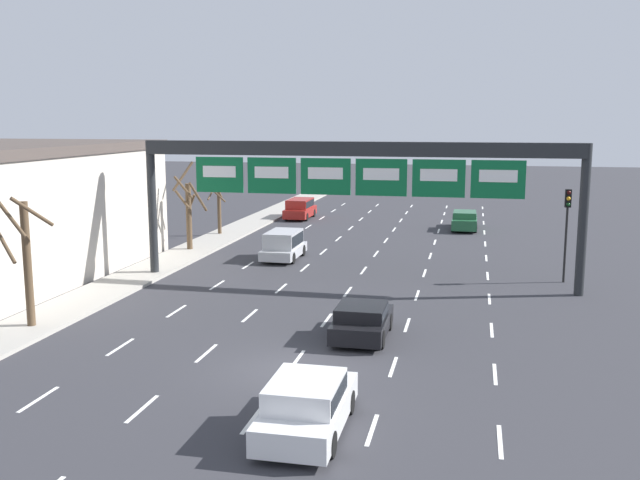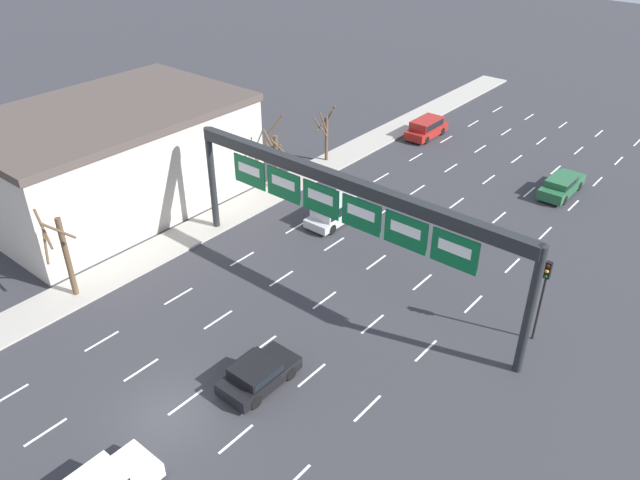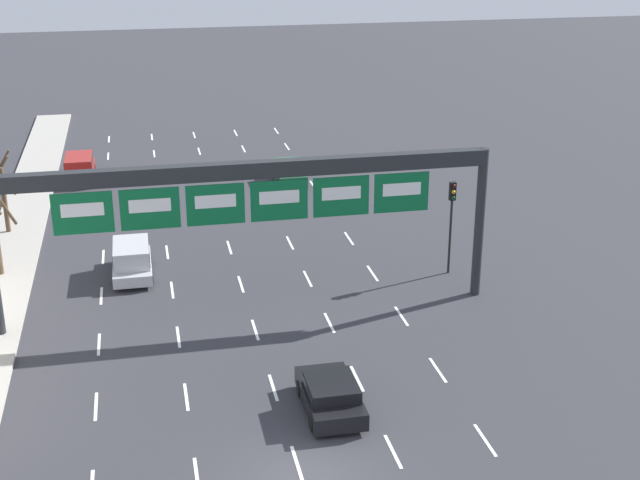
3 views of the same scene
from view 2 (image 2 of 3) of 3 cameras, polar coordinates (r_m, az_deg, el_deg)
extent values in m
plane|color=#333338|center=(29.59, -13.71, -15.29)|extent=(220.00, 220.00, 0.00)
cube|color=#A8A399|center=(37.42, -24.56, -6.09)|extent=(2.80, 110.00, 0.15)
cube|color=white|center=(32.90, -26.65, -12.65)|extent=(0.12, 2.00, 0.01)
cube|color=white|center=(34.28, -19.32, -8.72)|extent=(0.12, 2.00, 0.01)
cube|color=white|center=(36.29, -12.81, -5.03)|extent=(0.12, 2.00, 0.01)
cube|color=white|center=(38.85, -7.13, -1.73)|extent=(0.12, 2.00, 0.01)
cube|color=white|center=(41.86, -2.23, 1.15)|extent=(0.12, 2.00, 0.01)
cube|color=white|center=(45.21, 1.99, 3.62)|extent=(0.12, 2.00, 0.01)
cube|color=white|center=(48.85, 5.62, 5.71)|extent=(0.12, 2.00, 0.01)
cube|color=white|center=(52.71, 8.75, 7.50)|extent=(0.12, 2.00, 0.01)
cube|color=white|center=(56.75, 11.47, 9.01)|extent=(0.12, 2.00, 0.01)
cube|color=white|center=(60.94, 13.83, 10.30)|extent=(0.12, 2.00, 0.01)
cube|color=white|center=(65.24, 15.91, 11.42)|extent=(0.12, 2.00, 0.01)
cube|color=white|center=(30.55, -23.79, -15.78)|extent=(0.12, 2.00, 0.01)
cube|color=white|center=(32.02, -16.02, -11.34)|extent=(0.12, 2.00, 0.01)
cube|color=white|center=(34.17, -9.29, -7.20)|extent=(0.12, 2.00, 0.01)
cube|color=white|center=(36.88, -3.55, -3.53)|extent=(0.12, 2.00, 0.01)
cube|color=white|center=(40.03, 1.30, -0.37)|extent=(0.12, 2.00, 0.01)
cube|color=white|center=(43.53, 5.41, 2.31)|extent=(0.12, 2.00, 0.01)
cube|color=white|center=(47.30, 8.90, 4.56)|extent=(0.12, 2.00, 0.01)
cube|color=white|center=(51.28, 11.88, 6.47)|extent=(0.12, 2.00, 0.01)
cube|color=white|center=(55.42, 14.44, 8.08)|extent=(0.12, 2.00, 0.01)
cube|color=white|center=(59.70, 16.65, 9.45)|extent=(0.12, 2.00, 0.01)
cube|color=white|center=(64.08, 18.58, 10.62)|extent=(0.12, 2.00, 0.01)
cube|color=white|center=(28.38, -20.37, -19.36)|extent=(0.12, 2.00, 0.01)
cube|color=white|center=(29.96, -12.18, -14.29)|extent=(0.12, 2.00, 0.01)
cube|color=white|center=(32.25, -5.30, -9.61)|extent=(0.12, 2.00, 0.01)
cube|color=white|center=(35.11, 0.42, -5.52)|extent=(0.12, 2.00, 0.01)
cube|color=white|center=(38.40, 5.16, -2.03)|extent=(0.12, 2.00, 0.01)
cube|color=white|center=(42.04, 9.09, 0.88)|extent=(0.12, 2.00, 0.01)
cube|color=white|center=(45.93, 12.39, 3.32)|extent=(0.12, 2.00, 0.01)
cube|color=white|center=(50.02, 15.17, 5.36)|extent=(0.12, 2.00, 0.01)
cube|color=white|center=(54.26, 17.53, 7.08)|extent=(0.12, 2.00, 0.01)
cube|color=white|center=(58.62, 19.57, 8.53)|extent=(0.12, 2.00, 0.01)
cube|color=white|center=(63.08, 21.33, 9.77)|extent=(0.12, 2.00, 0.01)
cube|color=white|center=(28.14, -7.69, -17.58)|extent=(0.12, 2.00, 0.01)
cube|color=white|center=(30.57, -0.76, -12.26)|extent=(0.12, 2.00, 0.01)
cube|color=white|center=(33.56, 4.82, -7.66)|extent=(0.12, 2.00, 0.01)
cube|color=white|center=(37.00, 9.34, -3.82)|extent=(0.12, 2.00, 0.01)
cube|color=white|center=(40.76, 13.02, -0.64)|extent=(0.12, 2.00, 0.01)
cube|color=white|center=(44.76, 16.06, 2.00)|extent=(0.12, 2.00, 0.01)
cube|color=white|center=(48.95, 18.60, 4.18)|extent=(0.12, 2.00, 0.01)
cube|color=white|center=(53.27, 20.74, 6.02)|extent=(0.12, 2.00, 0.01)
cube|color=white|center=(57.71, 22.57, 7.56)|extent=(0.12, 2.00, 0.01)
cube|color=white|center=(62.23, 24.14, 8.88)|extent=(0.12, 2.00, 0.01)
cube|color=white|center=(29.16, 4.37, -15.09)|extent=(0.12, 2.00, 0.01)
cube|color=white|center=(32.29, 9.66, -9.95)|extent=(0.12, 2.00, 0.01)
cube|color=white|center=(35.84, 13.84, -5.71)|extent=(0.12, 2.00, 0.01)
cube|color=white|center=(39.71, 17.18, -2.24)|extent=(0.12, 2.00, 0.01)
cube|color=white|center=(43.81, 19.91, 0.60)|extent=(0.12, 2.00, 0.01)
cube|color=white|center=(48.08, 22.16, 2.94)|extent=(0.12, 2.00, 0.01)
cube|color=white|center=(52.48, 24.04, 4.90)|extent=(0.12, 2.00, 0.01)
cube|color=white|center=(56.98, 25.64, 6.54)|extent=(0.12, 2.00, 0.01)
cube|color=white|center=(61.55, 27.01, 7.94)|extent=(0.12, 2.00, 0.01)
cylinder|color=#232628|center=(40.78, -9.82, 5.45)|extent=(0.45, 0.45, 7.08)
cylinder|color=#232628|center=(30.09, 18.60, -6.24)|extent=(0.45, 0.45, 7.08)
cube|color=#232628|center=(32.67, 2.30, 5.30)|extent=(21.40, 0.60, 0.70)
cube|color=#0C6033|center=(37.14, -6.45, 6.21)|extent=(2.47, 0.08, 1.77)
cube|color=white|center=(37.04, -6.52, 6.41)|extent=(1.73, 0.02, 0.57)
cube|color=#0C6033|center=(35.40, -3.34, 5.04)|extent=(2.47, 0.08, 1.77)
cube|color=white|center=(35.30, -3.40, 5.24)|extent=(1.73, 0.02, 0.57)
cube|color=#0C6033|center=(33.79, 0.07, 3.73)|extent=(2.47, 0.08, 1.77)
cube|color=white|center=(33.69, 0.02, 3.94)|extent=(1.73, 0.02, 0.57)
cube|color=#0C6033|center=(32.34, 3.80, 2.28)|extent=(2.47, 0.08, 1.77)
cube|color=white|center=(32.23, 3.76, 2.50)|extent=(1.73, 0.02, 0.57)
cube|color=#0C6033|center=(31.05, 7.84, 0.70)|extent=(2.47, 0.08, 1.77)
cube|color=white|center=(30.94, 7.82, 0.92)|extent=(1.73, 0.02, 0.57)
cube|color=#0C6033|center=(29.96, 12.20, -1.01)|extent=(2.47, 0.08, 1.77)
cube|color=white|center=(29.84, 12.20, -0.79)|extent=(1.73, 0.02, 0.57)
cube|color=beige|center=(46.17, -18.44, 6.98)|extent=(11.80, 17.84, 6.41)
cube|color=#4C423D|center=(44.94, -19.18, 10.97)|extent=(12.04, 18.20, 0.50)
cube|color=black|center=(29.93, -5.55, -12.23)|extent=(1.92, 3.92, 0.64)
cube|color=black|center=(29.44, -5.94, -11.68)|extent=(1.76, 2.04, 0.48)
cube|color=black|center=(29.44, -5.94, -11.68)|extent=(1.80, 1.87, 0.34)
cylinder|color=black|center=(31.12, -5.16, -10.63)|extent=(0.22, 0.66, 0.66)
cylinder|color=black|center=(30.22, -2.74, -12.08)|extent=(0.22, 0.66, 0.66)
cylinder|color=black|center=(29.99, -8.37, -12.89)|extent=(0.22, 0.66, 0.66)
cylinder|color=black|center=(29.05, -5.94, -14.49)|extent=(0.22, 0.66, 0.66)
cube|color=#B7B7BC|center=(42.23, 1.26, 2.21)|extent=(1.87, 4.15, 0.55)
cube|color=#B7B7BC|center=(41.85, 1.23, 3.07)|extent=(1.72, 2.91, 0.92)
cube|color=black|center=(41.85, 1.23, 3.07)|extent=(1.76, 2.67, 0.66)
cylinder|color=black|center=(43.62, 1.40, 3.00)|extent=(0.22, 0.66, 0.66)
cylinder|color=black|center=(42.73, 3.19, 2.31)|extent=(0.22, 0.66, 0.66)
cylinder|color=black|center=(41.94, -0.71, 1.75)|extent=(0.22, 0.66, 0.66)
cylinder|color=black|center=(41.01, 1.09, 1.00)|extent=(0.22, 0.66, 0.66)
cylinder|color=black|center=(27.92, -17.92, -18.81)|extent=(0.22, 0.66, 0.66)
cube|color=#235B38|center=(49.25, 21.22, 4.58)|extent=(1.80, 4.78, 0.75)
cube|color=#235B38|center=(48.75, 21.23, 5.09)|extent=(1.66, 2.49, 0.45)
cube|color=black|center=(48.75, 21.23, 5.09)|extent=(1.69, 2.29, 0.32)
cylinder|color=black|center=(50.81, 20.90, 5.16)|extent=(0.22, 0.66, 0.66)
cylinder|color=black|center=(50.41, 22.60, 4.58)|extent=(0.22, 0.66, 0.66)
cylinder|color=black|center=(48.33, 19.67, 4.05)|extent=(0.22, 0.66, 0.66)
cylinder|color=black|center=(47.90, 21.44, 3.44)|extent=(0.22, 0.66, 0.66)
cube|color=maroon|center=(56.80, 9.69, 9.81)|extent=(1.87, 4.45, 0.70)
cube|color=maroon|center=(56.50, 9.73, 10.47)|extent=(1.72, 3.11, 0.74)
cube|color=black|center=(56.50, 9.73, 10.47)|extent=(1.76, 2.86, 0.53)
cylinder|color=black|center=(58.35, 9.64, 10.17)|extent=(0.22, 0.66, 0.66)
cylinder|color=black|center=(57.59, 11.09, 9.74)|extent=(0.22, 0.66, 0.66)
cylinder|color=black|center=(56.20, 8.21, 9.45)|extent=(0.22, 0.66, 0.66)
cylinder|color=black|center=(55.41, 9.70, 9.00)|extent=(0.22, 0.66, 0.66)
cylinder|color=black|center=(33.22, 19.39, -5.97)|extent=(0.12, 0.12, 3.82)
cube|color=black|center=(31.91, 20.12, -2.59)|extent=(0.30, 0.24, 0.90)
sphere|color=#3D0E0C|center=(31.64, 20.13, -2.25)|extent=(0.20, 0.20, 0.20)
sphere|color=gold|center=(31.80, 20.04, -2.70)|extent=(0.20, 0.20, 0.20)
sphere|color=#0E3515|center=(31.96, 19.94, -3.14)|extent=(0.20, 0.20, 0.20)
cylinder|color=brown|center=(36.67, -22.12, -1.46)|extent=(0.32, 0.32, 4.89)
cylinder|color=brown|center=(36.24, -23.82, -0.33)|extent=(1.70, 1.06, 1.58)
cylinder|color=brown|center=(35.49, -23.97, 0.92)|extent=(1.72, 0.45, 1.79)
cylinder|color=brown|center=(34.98, -22.83, 0.80)|extent=(0.98, 1.43, 1.27)
cylinder|color=brown|center=(50.59, 0.59, 9.26)|extent=(0.26, 0.26, 3.67)
cylinder|color=brown|center=(49.62, 0.03, 10.27)|extent=(1.57, 0.14, 1.41)
cylinder|color=brown|center=(50.08, 0.91, 11.36)|extent=(0.75, 0.31, 1.09)
cylinder|color=brown|center=(50.58, 0.13, 10.53)|extent=(0.25, 1.22, 0.96)
cylinder|color=brown|center=(49.78, 0.31, 10.72)|extent=(0.85, 0.15, 1.47)
cylinder|color=brown|center=(50.16, 0.98, 11.50)|extent=(1.00, 0.24, 1.47)
cylinder|color=brown|center=(46.07, -4.04, 7.14)|extent=(0.35, 0.35, 4.09)
cylinder|color=brown|center=(45.75, -4.24, 10.29)|extent=(1.11, 1.22, 1.83)
cylinder|color=brown|center=(44.94, -3.61, 8.27)|extent=(0.64, 1.63, 1.93)
cylinder|color=brown|center=(45.88, -3.79, 8.12)|extent=(0.70, 0.32, 1.17)
cylinder|color=brown|center=(45.42, -4.70, 8.27)|extent=(1.15, 0.56, 1.10)
cylinder|color=brown|center=(44.99, -4.70, 9.09)|extent=(1.29, 0.30, 1.37)
camera|label=1|loc=(20.81, -69.22, -33.55)|focal=40.00mm
camera|label=3|loc=(25.73, -77.41, -2.14)|focal=50.00mm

